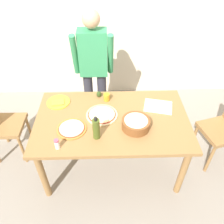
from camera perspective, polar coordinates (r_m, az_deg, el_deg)
ground at (r=2.93m, az=0.03°, el=-12.62°), size 8.00×8.00×0.00m
wall_back at (r=3.49m, az=-0.76°, el=23.48°), size 5.60×0.10×2.60m
dining_table at (r=2.42m, az=0.03°, el=-3.28°), size 1.60×0.96×0.76m
person_cook at (r=2.87m, az=-4.60°, el=11.26°), size 0.49×0.25×1.62m
pizza_raw_on_board at (r=2.40m, az=-2.57°, el=-0.67°), size 0.34×0.34×0.02m
pizza_cooked_on_tray at (r=2.28m, az=-10.12°, el=-4.10°), size 0.30×0.30×0.02m
plate_with_slice at (r=2.63m, az=-13.36°, el=2.43°), size 0.26×0.26×0.02m
popcorn_bowl at (r=2.24m, az=6.04°, el=-2.77°), size 0.28×0.28×0.11m
olive_oil_bottle at (r=2.10m, az=-4.00°, el=-4.23°), size 0.07×0.07×0.26m
cup_orange at (r=2.57m, az=-1.36°, el=3.74°), size 0.07×0.07×0.08m
salt_shaker at (r=2.11m, az=-13.68°, el=-7.83°), size 0.04×0.04×0.11m
cutting_board_white at (r=2.55m, az=11.53°, el=1.40°), size 0.34×0.28×0.01m
avocado at (r=2.63m, az=-3.31°, el=4.51°), size 0.06×0.06×0.07m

